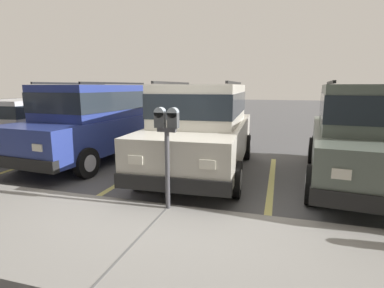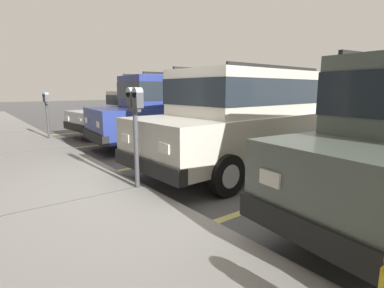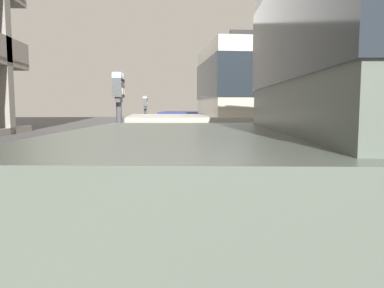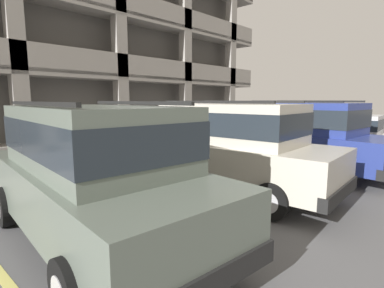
# 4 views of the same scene
# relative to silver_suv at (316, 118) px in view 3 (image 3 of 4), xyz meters

# --- Properties ---
(ground_plane) EXTENTS (80.00, 80.00, 0.10)m
(ground_plane) POSITION_rel_silver_suv_xyz_m (-0.09, 2.15, -1.14)
(ground_plane) COLOR #565659
(sidewalk) EXTENTS (40.00, 2.20, 0.12)m
(sidewalk) POSITION_rel_silver_suv_xyz_m (-0.09, 3.45, -1.03)
(sidewalk) COLOR gray
(sidewalk) RESTS_ON ground_plane
(parking_stall_lines) EXTENTS (11.95, 4.80, 0.01)m
(parking_stall_lines) POSITION_rel_silver_suv_xyz_m (1.39, 0.75, -1.08)
(parking_stall_lines) COLOR #DBD16B
(parking_stall_lines) RESTS_ON ground_plane
(silver_suv) EXTENTS (2.16, 4.86, 2.03)m
(silver_suv) POSITION_rel_silver_suv_xyz_m (0.00, 0.00, 0.00)
(silver_suv) COLOR beige
(silver_suv) RESTS_ON ground_plane
(dark_hatchback) EXTENTS (2.31, 4.93, 2.03)m
(dark_hatchback) POSITION_rel_silver_suv_xyz_m (3.02, -0.36, 0.00)
(dark_hatchback) COLOR navy
(dark_hatchback) RESTS_ON ground_plane
(blue_coupe) EXTENTS (2.07, 4.60, 1.54)m
(blue_coupe) POSITION_rel_silver_suv_xyz_m (5.88, -0.54, -0.27)
(blue_coupe) COLOR silver
(blue_coupe) RESTS_ON ground_plane
(parking_meter_near) EXTENTS (0.35, 0.12, 1.53)m
(parking_meter_near) POSITION_rel_silver_suv_xyz_m (-0.10, 2.50, 0.17)
(parking_meter_near) COLOR #47474C
(parking_meter_near) RESTS_ON sidewalk
(parking_meter_far) EXTENTS (0.35, 0.12, 1.41)m
(parking_meter_far) POSITION_rel_silver_suv_xyz_m (5.82, 2.50, 0.09)
(parking_meter_far) COLOR #47474C
(parking_meter_far) RESTS_ON sidewalk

